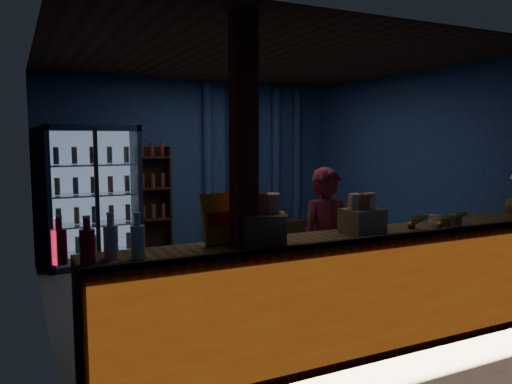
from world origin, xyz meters
TOP-DOWN VIEW (x-y plane):
  - ground at (0.00, 0.00)m, footprint 4.60×4.60m
  - room_walls at (0.00, 0.00)m, footprint 4.60×4.60m
  - counter at (0.00, -1.91)m, footprint 4.40×0.57m
  - support_post at (-1.05, -1.90)m, footprint 0.16×0.16m
  - beverage_cooler at (-1.55, 1.92)m, footprint 1.20×0.62m
  - bottle_shelf at (-0.70, 2.06)m, footprint 0.50×0.28m
  - curtain_folds at (1.00, 2.14)m, footprint 1.74×0.14m
  - framed_picture at (0.85, 2.10)m, footprint 0.36×0.04m
  - shopkeeper at (0.06, -1.35)m, footprint 0.59×0.44m
  - green_chair at (0.62, 1.30)m, footprint 0.96×0.96m
  - side_table at (1.16, 1.40)m, footprint 0.62×0.51m
  - yellow_sign at (-1.08, -1.70)m, footprint 0.48×0.21m
  - soda_bottles at (-2.05, -1.89)m, footprint 0.56×0.17m
  - snack_box_left at (-0.91, -1.90)m, footprint 0.44×0.41m
  - snack_box_centre at (0.03, -1.87)m, footprint 0.33×0.28m
  - pastry_tray at (0.94, -1.88)m, footprint 0.45×0.45m
  - banana_bunches at (0.78, -1.96)m, footprint 0.69×0.28m

SIDE VIEW (x-z plane):
  - ground at x=0.00m, z-range 0.00..0.00m
  - side_table at x=1.16m, z-range -0.05..0.54m
  - green_chair at x=0.62m, z-range 0.00..0.64m
  - counter at x=0.00m, z-range -0.02..0.97m
  - shopkeeper at x=0.06m, z-range 0.00..1.46m
  - bottle_shelf at x=-0.70m, z-range -0.01..1.59m
  - beverage_cooler at x=-1.55m, z-range -0.02..1.88m
  - pastry_tray at x=0.94m, z-range 0.94..1.01m
  - banana_bunches at x=0.78m, z-range 0.95..1.10m
  - snack_box_centre at x=0.03m, z-range 0.90..1.23m
  - soda_bottles at x=-2.05m, z-range 0.92..1.22m
  - snack_box_left at x=-0.91m, z-range 0.90..1.27m
  - yellow_sign at x=-1.08m, z-range 0.95..1.33m
  - support_post at x=-1.05m, z-range 0.00..2.60m
  - curtain_folds at x=1.00m, z-range 0.05..2.55m
  - room_walls at x=0.00m, z-range -0.73..3.87m
  - framed_picture at x=0.85m, z-range 1.61..1.89m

